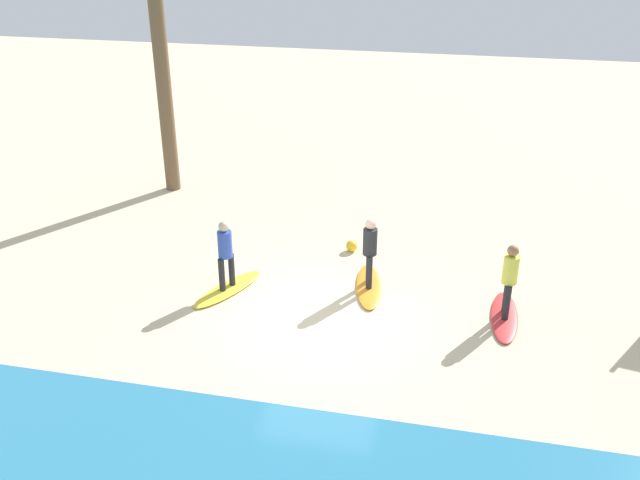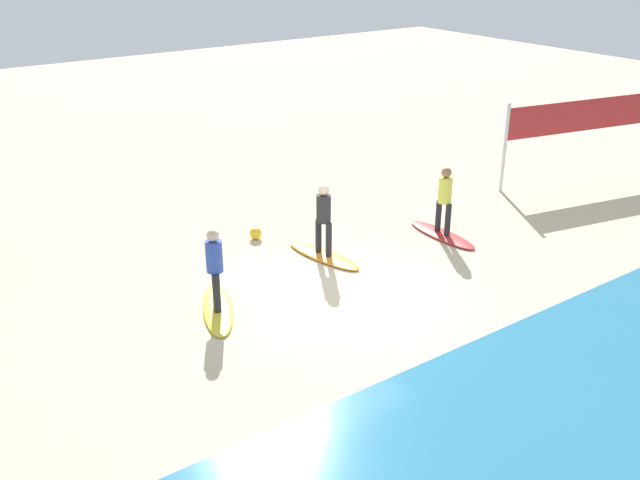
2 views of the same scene
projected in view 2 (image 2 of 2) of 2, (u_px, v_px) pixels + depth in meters
The scene contains 9 objects.
ground_plane at pixel (337, 292), 14.61m from camera, with size 60.00×60.00×0.00m, color beige.
surfboard_red at pixel (442, 235), 17.20m from camera, with size 2.10×0.56×0.09m, color red.
surfer_red at pixel (445, 196), 16.80m from camera, with size 0.32×0.46×1.64m.
surfboard_orange at pixel (324, 256), 16.10m from camera, with size 2.10×0.56×0.09m, color orange.
surfer_orange at pixel (324, 215), 15.70m from camera, with size 0.32×0.46×1.64m.
surfboard_yellow at pixel (218, 309), 13.84m from camera, with size 2.10×0.56×0.09m, color yellow.
surfer_yellow at pixel (215, 263), 13.44m from camera, with size 0.32×0.43×1.64m.
volleyball_net at pixel (632, 113), 21.08m from camera, with size 8.91×1.95×2.50m.
beach_ball at pixel (256, 233), 17.01m from camera, with size 0.29×0.29×0.29m, color yellow.
Camera 2 is at (7.79, 10.35, 6.85)m, focal length 40.23 mm.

